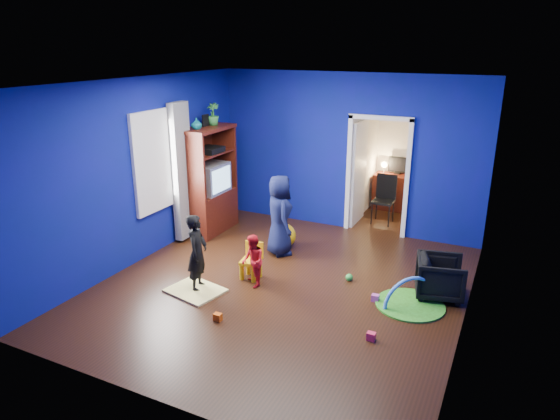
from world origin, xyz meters
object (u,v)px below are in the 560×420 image
at_px(child_black, 197,253).
at_px(crt_tv, 211,178).
at_px(tv_armoire, 209,180).
at_px(hopper_ball, 283,236).
at_px(vase, 196,124).
at_px(armchair, 440,277).
at_px(study_desk, 395,192).
at_px(child_navy, 279,215).
at_px(toddler_red, 253,261).
at_px(folding_chair, 383,201).
at_px(play_mat, 410,305).
at_px(kid_chair, 251,263).

xyz_separation_m(child_black, crt_tv, (-1.12, 2.08, 0.46)).
xyz_separation_m(tv_armoire, hopper_ball, (1.60, -0.18, -0.76)).
relative_size(child_black, vase, 5.81).
xyz_separation_m(armchair, study_desk, (-1.50, 3.56, 0.08)).
relative_size(crt_tv, hopper_ball, 1.60).
height_order(tv_armoire, crt_tv, tv_armoire).
xyz_separation_m(child_navy, toddler_red, (0.17, -1.23, -0.29)).
height_order(toddler_red, study_desk, toddler_red).
bearing_deg(folding_chair, armchair, -59.98).
distance_m(tv_armoire, hopper_ball, 1.78).
bearing_deg(hopper_ball, child_black, -102.92).
bearing_deg(study_desk, child_navy, -110.17).
bearing_deg(crt_tv, child_black, -61.68).
bearing_deg(vase, folding_chair, 36.63).
xyz_separation_m(child_black, hopper_ball, (0.44, 1.91, -0.35)).
xyz_separation_m(crt_tv, hopper_ball, (1.56, -0.18, -0.80)).
relative_size(study_desk, folding_chair, 0.96).
relative_size(child_black, study_desk, 1.28).
distance_m(play_mat, folding_chair, 3.30).
xyz_separation_m(kid_chair, play_mat, (2.35, 0.21, -0.24)).
bearing_deg(play_mat, child_black, -163.62).
relative_size(toddler_red, folding_chair, 0.85).
distance_m(child_navy, folding_chair, 2.52).
relative_size(child_navy, crt_tv, 1.94).
xyz_separation_m(child_navy, study_desk, (1.17, 3.18, -0.30)).
bearing_deg(kid_chair, folding_chair, 61.20).
height_order(child_black, tv_armoire, tv_armoire).
bearing_deg(hopper_ball, armchair, -12.88).
relative_size(kid_chair, folding_chair, 0.54).
bearing_deg(child_black, kid_chair, -54.30).
bearing_deg(child_navy, study_desk, -61.92).
distance_m(child_black, toddler_red, 0.80).
relative_size(vase, crt_tv, 0.28).
xyz_separation_m(kid_chair, folding_chair, (1.15, 3.25, 0.21)).
distance_m(tv_armoire, folding_chair, 3.38).
distance_m(hopper_ball, folding_chair, 2.33).
xyz_separation_m(child_navy, play_mat, (2.37, -0.82, -0.67)).
distance_m(vase, crt_tv, 1.08).
bearing_deg(armchair, crt_tv, 66.31).
bearing_deg(play_mat, kid_chair, -174.86).
distance_m(tv_armoire, study_desk, 3.99).
xyz_separation_m(armchair, hopper_ball, (-2.72, 0.62, -0.07)).
xyz_separation_m(child_black, play_mat, (2.86, 0.84, -0.55)).
bearing_deg(kid_chair, vase, 135.97).
distance_m(armchair, tv_armoire, 4.45).
xyz_separation_m(play_mat, study_desk, (-1.20, 4.00, 0.36)).
relative_size(child_black, hopper_ball, 2.57).
height_order(child_navy, tv_armoire, tv_armoire).
xyz_separation_m(child_black, tv_armoire, (-1.16, 2.08, 0.42)).
distance_m(child_black, tv_armoire, 2.42).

